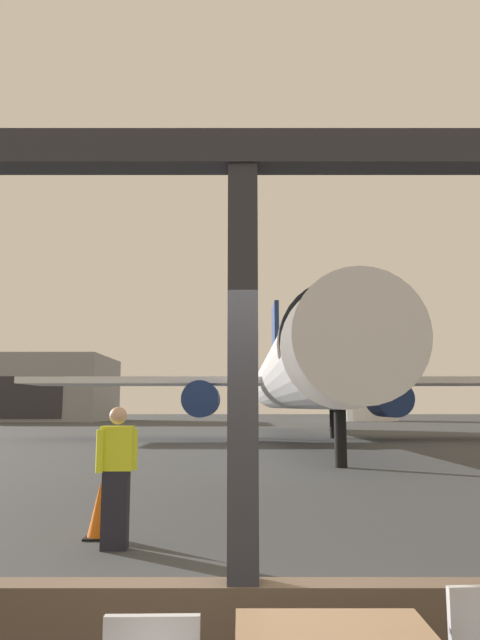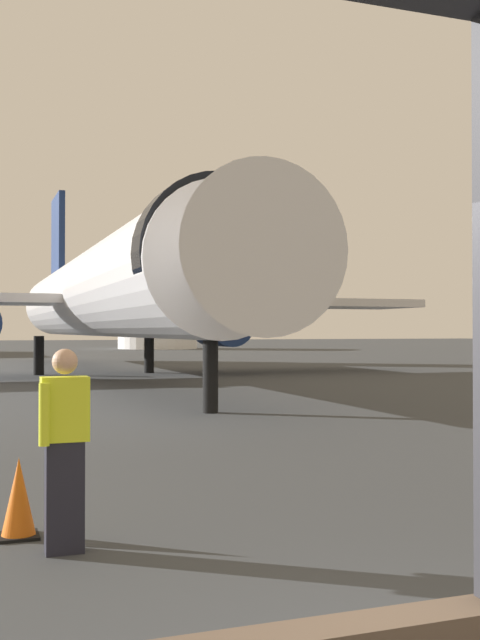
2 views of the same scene
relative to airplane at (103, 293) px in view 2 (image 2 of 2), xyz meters
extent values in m
plane|color=#383A3D|center=(-2.92, 11.45, -3.45)|extent=(220.00, 220.00, 0.00)
cylinder|color=silver|center=(0.00, 1.23, 0.02)|extent=(3.60, 33.85, 3.60)
cone|color=silver|center=(0.00, -16.99, 0.02)|extent=(3.42, 2.60, 3.42)
cylinder|color=black|center=(0.00, -15.09, 0.17)|extent=(3.67, 0.90, 3.67)
cube|color=silver|center=(7.85, 0.89, -0.28)|extent=(13.90, 4.20, 0.36)
cylinder|color=navy|center=(5.00, -0.51, -1.28)|extent=(1.90, 3.20, 1.90)
cube|color=navy|center=(0.00, 16.65, 4.22)|extent=(0.36, 4.40, 5.20)
cylinder|color=black|center=(0.00, -14.79, -2.62)|extent=(0.36, 0.36, 1.66)
cylinder|color=black|center=(-2.40, 1.89, -2.62)|extent=(0.44, 0.44, 1.66)
cylinder|color=black|center=(2.40, 1.89, -2.62)|extent=(0.44, 0.44, 1.66)
cube|color=black|center=(-4.49, -24.85, -2.97)|extent=(0.32, 0.20, 0.95)
cube|color=yellow|center=(-4.49, -24.85, -2.22)|extent=(0.40, 0.22, 0.55)
sphere|color=tan|center=(-4.49, -24.85, -1.82)|extent=(0.22, 0.22, 0.22)
cylinder|color=yellow|center=(-4.31, -24.70, -2.25)|extent=(0.09, 0.09, 0.52)
cylinder|color=yellow|center=(-4.68, -25.00, -2.25)|extent=(0.09, 0.09, 0.52)
cone|color=orange|center=(-4.83, -24.23, -3.08)|extent=(0.32, 0.32, 0.73)
cube|color=black|center=(-4.83, -24.23, -3.43)|extent=(0.36, 0.36, 0.03)
cylinder|color=white|center=(13.46, 45.93, -0.66)|extent=(8.24, 8.24, 5.58)
camera|label=1|loc=(-2.94, -32.49, -1.71)|focal=33.36mm
camera|label=2|loc=(-5.28, -31.46, -1.55)|focal=42.56mm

